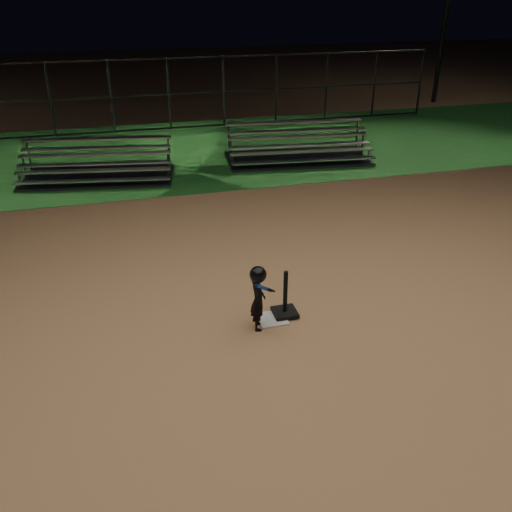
{
  "coord_description": "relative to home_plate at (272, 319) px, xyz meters",
  "views": [
    {
      "loc": [
        -2.15,
        -7.0,
        4.84
      ],
      "look_at": [
        0.0,
        1.0,
        0.65
      ],
      "focal_mm": 38.23,
      "sensor_mm": 36.0,
      "label": 1
    }
  ],
  "objects": [
    {
      "name": "ground",
      "position": [
        0.0,
        0.0,
        -0.01
      ],
      "size": [
        80.0,
        80.0,
        0.0
      ],
      "primitive_type": "plane",
      "color": "#B07D4F",
      "rests_on": "ground"
    },
    {
      "name": "grass_strip",
      "position": [
        0.0,
        10.0,
        -0.01
      ],
      "size": [
        60.0,
        8.0,
        0.01
      ],
      "primitive_type": "cube",
      "color": "#1A521C",
      "rests_on": "ground"
    },
    {
      "name": "home_plate",
      "position": [
        0.0,
        0.0,
        0.0
      ],
      "size": [
        0.45,
        0.45,
        0.02
      ],
      "primitive_type": "cube",
      "color": "beige",
      "rests_on": "ground"
    },
    {
      "name": "batting_tee",
      "position": [
        0.23,
        0.07,
        0.15
      ],
      "size": [
        0.38,
        0.38,
        0.78
      ],
      "color": "black",
      "rests_on": "home_plate"
    },
    {
      "name": "child_batter",
      "position": [
        -0.28,
        -0.16,
        0.56
      ],
      "size": [
        0.43,
        0.55,
        1.07
      ],
      "rotation": [
        0.0,
        0.0,
        1.38
      ],
      "color": "black",
      "rests_on": "ground"
    },
    {
      "name": "bleacher_left",
      "position": [
        -2.61,
        7.9,
        0.19
      ],
      "size": [
        4.25,
        2.57,
        0.98
      ],
      "rotation": [
        0.0,
        0.0,
        -0.16
      ],
      "color": "#BBBBC0",
      "rests_on": "ground"
    },
    {
      "name": "bleacher_right",
      "position": [
        3.23,
        8.15,
        0.2
      ],
      "size": [
        4.4,
        2.49,
        1.03
      ],
      "rotation": [
        0.0,
        0.0,
        -0.11
      ],
      "color": "#A8A8AC",
      "rests_on": "ground"
    },
    {
      "name": "backstop_fence",
      "position": [
        0.0,
        13.0,
        1.24
      ],
      "size": [
        20.08,
        0.08,
        2.5
      ],
      "color": "#38383D",
      "rests_on": "ground"
    }
  ]
}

